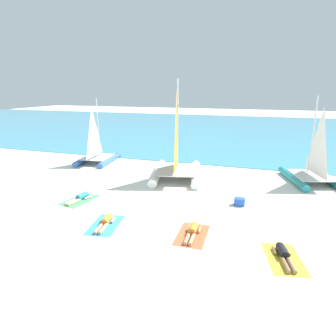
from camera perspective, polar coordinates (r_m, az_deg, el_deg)
The scene contains 14 objects.
ground_plane at distance 20.87m, azimuth 4.62°, elevation 0.60°, with size 120.00×120.00×0.00m, color white.
ocean_water at distance 40.52m, azimuth 11.53°, elevation 7.71°, with size 120.00×40.00×0.05m, color teal.
sailboat_teal at distance 18.77m, azimuth 26.83°, elevation -0.43°, with size 3.41×4.36×5.00m.
sailboat_blue at distance 22.00m, azimuth -13.99°, elevation 2.85°, with size 2.71×3.85×4.70m.
sailboat_white at distance 17.58m, azimuth 1.70°, elevation 0.80°, with size 3.87×5.13×6.00m.
towel_leftmost at distance 15.01m, azimuth -17.25°, elevation -6.15°, with size 1.10×1.90×0.01m, color #4CB266.
sunbather_leftmost at distance 15.01m, azimuth -17.11°, elevation -5.62°, with size 0.66×1.57×0.30m.
towel_center_left at distance 12.17m, azimuth -12.45°, elevation -11.05°, with size 1.10×1.90×0.01m, color #338CD8.
sunbather_center_left at distance 12.17m, azimuth -12.37°, elevation -10.38°, with size 0.65×1.57×0.30m.
towel_center_right at distance 11.21m, azimuth 4.83°, elevation -13.16°, with size 1.10×1.90×0.01m, color #EA5933.
sunbather_center_right at distance 11.21m, azimuth 4.92°, elevation -12.44°, with size 0.55×1.56×0.30m.
towel_rightmost at distance 10.53m, azimuth 22.14°, elevation -16.44°, with size 1.10×1.90×0.01m, color yellow.
sunbather_rightmost at distance 10.52m, azimuth 22.11°, elevation -15.67°, with size 0.73×1.56×0.30m.
cooler_box at distance 14.12m, azimuth 14.11°, elevation -6.55°, with size 0.50×0.36×0.36m, color blue.
Camera 1 is at (4.69, -9.61, 5.40)m, focal length 30.48 mm.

